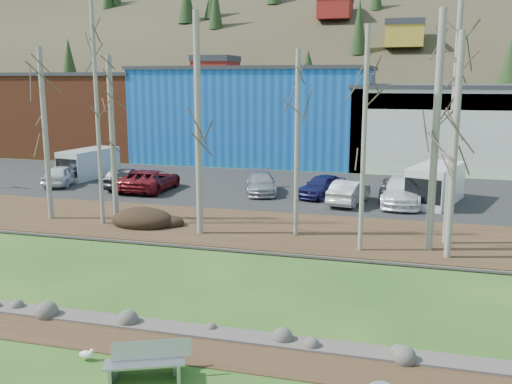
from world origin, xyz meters
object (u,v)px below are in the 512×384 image
(car_1, at_px, (124,178))
(car_7, at_px, (402,191))
(van_grey, at_px, (87,164))
(car_0, at_px, (61,175))
(bench_intact, at_px, (147,362))
(car_5, at_px, (349,192))
(car_8, at_px, (153,180))
(bench_damaged, at_px, (147,358))
(car_6, at_px, (402,187))
(van_white, at_px, (434,185))
(car_4, at_px, (322,186))
(seagull, at_px, (86,354))
(car_2, at_px, (145,180))
(car_3, at_px, (261,183))

(car_1, xyz_separation_m, car_7, (17.83, -0.26, 0.13))
(car_7, height_order, van_grey, van_grey)
(car_0, bearing_deg, car_1, 167.43)
(bench_intact, bearing_deg, car_5, 59.67)
(car_5, bearing_deg, car_8, 7.45)
(bench_damaged, height_order, car_5, car_5)
(car_5, height_order, car_6, car_6)
(car_8, xyz_separation_m, van_grey, (-6.70, 3.12, 0.36))
(bench_intact, relative_size, van_white, 0.37)
(bench_intact, distance_m, car_5, 21.12)
(car_0, distance_m, car_5, 19.56)
(van_white, bearing_deg, car_1, -161.71)
(car_4, relative_size, car_6, 0.76)
(bench_intact, relative_size, van_grey, 0.41)
(car_4, bearing_deg, van_grey, -165.07)
(seagull, height_order, car_1, car_1)
(seagull, xyz_separation_m, car_1, (-10.25, 21.38, 0.62))
(car_6, bearing_deg, car_2, 5.94)
(car_5, xyz_separation_m, car_7, (2.94, 0.66, 0.08))
(car_1, relative_size, car_7, 0.74)
(car_0, height_order, car_2, car_0)
(car_5, relative_size, car_6, 0.80)
(car_1, xyz_separation_m, car_8, (2.21, -0.30, 0.02))
(car_0, distance_m, van_white, 24.30)
(car_7, relative_size, van_white, 0.97)
(car_6, distance_m, van_grey, 22.39)
(car_3, xyz_separation_m, car_5, (5.71, -1.62, 0.06))
(car_1, bearing_deg, car_6, 175.34)
(van_grey, bearing_deg, seagull, -50.21)
(bench_damaged, xyz_separation_m, car_6, (5.76, 22.64, 0.49))
(seagull, height_order, car_5, car_5)
(car_1, distance_m, car_2, 1.69)
(van_white, bearing_deg, bench_damaged, -91.79)
(bench_intact, xyz_separation_m, car_0, (-16.89, 21.70, 0.35))
(car_2, bearing_deg, car_3, -172.35)
(car_3, bearing_deg, car_4, -18.27)
(seagull, distance_m, car_7, 22.45)
(car_3, xyz_separation_m, car_8, (-6.98, -1.00, 0.04))
(car_2, relative_size, van_grey, 0.98)
(car_2, relative_size, car_6, 0.92)
(car_5, distance_m, car_8, 12.70)
(car_1, bearing_deg, car_8, 164.02)
(car_7, bearing_deg, car_1, 179.94)
(car_7, relative_size, van_grey, 1.08)
(car_0, xyz_separation_m, car_1, (4.65, 0.17, -0.04))
(bench_damaged, distance_m, car_3, 22.40)
(car_0, relative_size, car_4, 1.02)
(van_white, bearing_deg, car_5, -147.93)
(bench_damaged, bearing_deg, car_0, 106.23)
(car_7, height_order, car_8, car_7)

